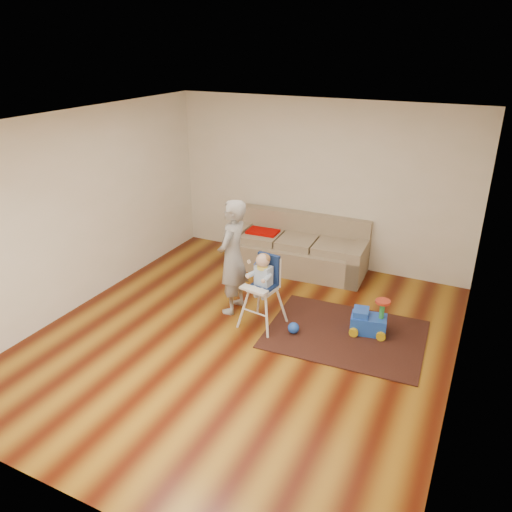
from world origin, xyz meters
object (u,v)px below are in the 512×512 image
at_px(side_table, 261,247).
at_px(adult, 233,257).
at_px(ride_on_toy, 369,316).
at_px(sofa, 298,244).
at_px(high_chair, 263,292).
at_px(toy_ball, 293,328).

distance_m(side_table, adult, 1.80).
xyz_separation_m(side_table, ride_on_toy, (2.23, -1.45, 0.00)).
distance_m(sofa, high_chair, 1.89).
height_order(side_table, high_chair, high_chair).
distance_m(sofa, adult, 1.74).
distance_m(side_table, ride_on_toy, 2.66).
bearing_deg(ride_on_toy, adult, 176.34).
bearing_deg(high_chair, side_table, 124.10).
height_order(sofa, high_chair, high_chair).
height_order(toy_ball, high_chair, high_chair).
distance_m(toy_ball, adult, 1.25).
bearing_deg(sofa, side_table, 177.20).
distance_m(ride_on_toy, adult, 1.95).
relative_size(toy_ball, high_chair, 0.14).
distance_m(side_table, high_chair, 2.09).
height_order(ride_on_toy, adult, adult).
bearing_deg(side_table, sofa, 0.43).
bearing_deg(high_chair, sofa, 105.84).
distance_m(ride_on_toy, toy_ball, 0.98).
xyz_separation_m(side_table, high_chair, (0.91, -1.87, 0.24)).
bearing_deg(ride_on_toy, sofa, 126.85).
bearing_deg(sofa, high_chair, -85.40).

